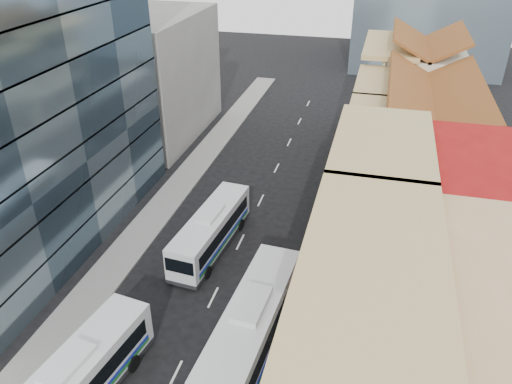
# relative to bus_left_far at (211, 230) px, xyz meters

# --- Properties ---
(sidewalk_right) EXTENTS (3.00, 90.00, 0.15)m
(sidewalk_right) POSITION_rel_bus_left_far_xyz_m (10.50, 1.36, -1.68)
(sidewalk_right) COLOR slate
(sidewalk_right) RESTS_ON ground
(sidewalk_left) EXTENTS (3.00, 90.00, 0.15)m
(sidewalk_left) POSITION_rel_bus_left_far_xyz_m (-6.50, 1.36, -1.68)
(sidewalk_left) COLOR slate
(sidewalk_left) RESTS_ON ground
(shophouse_red) EXTENTS (8.00, 10.00, 12.00)m
(shophouse_red) POSITION_rel_bus_left_far_xyz_m (16.00, -3.64, 4.25)
(shophouse_red) COLOR #9C1311
(shophouse_red) RESTS_ON ground
(shophouse_cream_near) EXTENTS (8.00, 9.00, 10.00)m
(shophouse_cream_near) POSITION_rel_bus_left_far_xyz_m (16.00, 5.86, 3.25)
(shophouse_cream_near) COLOR beige
(shophouse_cream_near) RESTS_ON ground
(shophouse_cream_mid) EXTENTS (8.00, 9.00, 10.00)m
(shophouse_cream_mid) POSITION_rel_bus_left_far_xyz_m (16.00, 14.86, 3.25)
(shophouse_cream_mid) COLOR beige
(shophouse_cream_mid) RESTS_ON ground
(shophouse_cream_far) EXTENTS (8.00, 12.00, 11.00)m
(shophouse_cream_far) POSITION_rel_bus_left_far_xyz_m (16.00, 25.36, 3.75)
(shophouse_cream_far) COLOR beige
(shophouse_cream_far) RESTS_ON ground
(office_block_far) EXTENTS (10.00, 18.00, 14.00)m
(office_block_far) POSITION_rel_bus_left_far_xyz_m (-14.00, 21.36, 5.25)
(office_block_far) COLOR gray
(office_block_far) RESTS_ON ground
(bus_left_far) EXTENTS (3.55, 11.12, 3.50)m
(bus_left_far) POSITION_rel_bus_left_far_xyz_m (0.00, 0.00, 0.00)
(bus_left_far) COLOR silver
(bus_left_far) RESTS_ON ground
(bus_right) EXTENTS (3.76, 12.67, 4.01)m
(bus_right) POSITION_rel_bus_left_far_xyz_m (5.93, -9.67, 0.25)
(bus_right) COLOR silver
(bus_right) RESTS_ON ground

